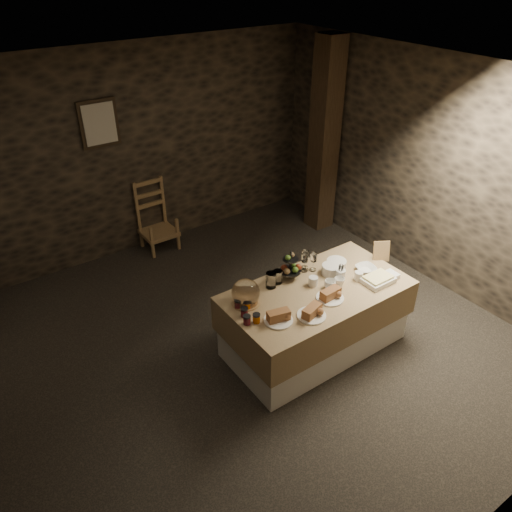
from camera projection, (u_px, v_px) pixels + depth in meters
ground_plane at (229, 354)px, 5.03m from camera, size 5.50×5.00×0.01m
room_shell at (224, 217)px, 4.20m from camera, size 5.52×5.02×2.60m
buffet_table at (315, 314)px, 4.91m from camera, size 1.80×0.96×0.71m
chair at (156, 219)px, 6.60m from camera, size 0.44×0.42×0.73m
timber_column at (324, 138)px, 6.65m from camera, size 0.30×0.30×2.60m
framed_picture at (99, 124)px, 5.73m from camera, size 0.45×0.04×0.55m
plate_stack_a at (331, 270)px, 4.95m from camera, size 0.19×0.19×0.10m
plate_stack_b at (336, 264)px, 5.05m from camera, size 0.20×0.20×0.08m
cutlery_holder at (340, 275)px, 4.85m from camera, size 0.10×0.10×0.12m
cup_a at (330, 285)px, 4.75m from camera, size 0.12×0.12×0.09m
cup_b at (339, 282)px, 4.77m from camera, size 0.12×0.12×0.09m
mug_c at (313, 281)px, 4.78m from camera, size 0.09×0.09×0.09m
mug_d at (359, 276)px, 4.87m from camera, size 0.08×0.08×0.09m
bowl at (366, 269)px, 5.01m from camera, size 0.22×0.22×0.05m
cake_dome at (246, 294)px, 4.52m from camera, size 0.26×0.26×0.26m
fruit_stand at (291, 267)px, 4.85m from camera, size 0.22×0.22×0.31m
bread_platter_left at (278, 317)px, 4.34m from camera, size 0.26×0.26×0.11m
bread_platter_center at (312, 313)px, 4.39m from camera, size 0.26×0.26×0.11m
bread_platter_right at (330, 295)px, 4.61m from camera, size 0.26×0.26×0.11m
jam_jars at (247, 312)px, 4.40m from camera, size 0.18×0.32×0.07m
tart_dish at (378, 279)px, 4.84m from camera, size 0.30×0.22×0.07m
square_dish at (390, 275)px, 4.91m from camera, size 0.14×0.14×0.04m
menu_frame at (381, 251)px, 5.17m from camera, size 0.18×0.15×0.22m
storage_jar_a at (271, 280)px, 4.74m from camera, size 0.10×0.10×0.16m
storage_jar_b at (277, 277)px, 4.81m from camera, size 0.09×0.09×0.14m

